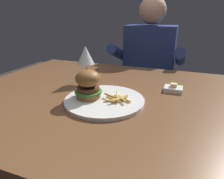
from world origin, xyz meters
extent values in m
cube|color=brown|center=(0.00, 0.00, 0.72)|extent=(1.48, 0.98, 0.04)
cylinder|color=brown|center=(-0.68, 0.43, 0.35)|extent=(0.06, 0.06, 0.70)
cylinder|color=white|center=(-0.08, -0.08, 0.75)|extent=(0.31, 0.31, 0.01)
cylinder|color=#9E6B38|center=(-0.15, -0.09, 0.77)|extent=(0.09, 0.09, 0.02)
cylinder|color=#38842D|center=(-0.15, -0.09, 0.78)|extent=(0.11, 0.11, 0.01)
cylinder|color=brown|center=(-0.15, -0.09, 0.79)|extent=(0.09, 0.09, 0.02)
ellipsoid|color=brown|center=(-0.15, -0.09, 0.83)|extent=(0.09, 0.09, 0.07)
cylinder|color=#CCB78C|center=(-0.15, -0.09, 0.86)|extent=(0.00, 0.00, 0.05)
cylinder|color=#EABC5B|center=(-0.05, -0.10, 0.76)|extent=(0.05, 0.03, 0.01)
cylinder|color=#E0B251|center=(-0.02, -0.06, 0.76)|extent=(0.04, 0.06, 0.01)
cylinder|color=#E0B251|center=(-0.01, -0.07, 0.76)|extent=(0.06, 0.04, 0.01)
cylinder|color=gold|center=(-0.03, -0.08, 0.76)|extent=(0.02, 0.06, 0.01)
cylinder|color=#E0B251|center=(-0.06, -0.08, 0.77)|extent=(0.05, 0.03, 0.01)
cylinder|color=#E0B251|center=(-0.02, -0.09, 0.77)|extent=(0.05, 0.06, 0.01)
cylinder|color=#EABC5B|center=(-0.04, -0.05, 0.77)|extent=(0.03, 0.06, 0.01)
cylinder|color=#EABC5B|center=(-0.05, -0.09, 0.76)|extent=(0.06, 0.03, 0.01)
cylinder|color=#E0B251|center=(-0.02, -0.08, 0.76)|extent=(0.05, 0.06, 0.01)
cylinder|color=silver|center=(-0.25, 0.10, 0.74)|extent=(0.07, 0.07, 0.00)
cylinder|color=silver|center=(-0.25, 0.10, 0.79)|extent=(0.01, 0.01, 0.09)
cone|color=silver|center=(-0.25, 0.10, 0.88)|extent=(0.08, 0.08, 0.08)
cube|color=white|center=(0.16, 0.13, 0.75)|extent=(0.08, 0.06, 0.02)
cube|color=#F4E58C|center=(0.16, 0.13, 0.77)|extent=(0.03, 0.03, 0.02)
cube|color=#282833|center=(-0.07, 0.77, 0.23)|extent=(0.30, 0.22, 0.46)
cube|color=navy|center=(-0.07, 0.77, 0.72)|extent=(0.36, 0.20, 0.52)
sphere|color=tan|center=(-0.07, 0.77, 1.08)|extent=(0.19, 0.19, 0.19)
cylinder|color=navy|center=(-0.29, 0.69, 0.78)|extent=(0.07, 0.34, 0.18)
cylinder|color=navy|center=(0.15, 0.69, 0.78)|extent=(0.07, 0.34, 0.18)
camera|label=1|loc=(0.19, -0.73, 1.06)|focal=32.00mm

